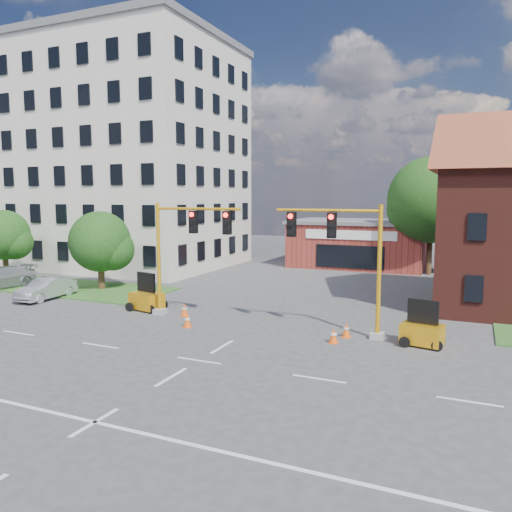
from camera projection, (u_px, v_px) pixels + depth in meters
name	position (u px, v px, depth m)	size (l,w,h in m)	color
ground	(199.00, 361.00, 20.01)	(120.00, 120.00, 0.00)	#3C3C3F
grass_verge_nw	(34.00, 284.00, 37.09)	(22.00, 6.00, 0.08)	#265620
lane_markings	(155.00, 386.00, 17.28)	(60.00, 36.00, 0.01)	silver
office_block	(130.00, 156.00, 46.67)	(18.40, 15.40, 20.60)	beige
brick_shop	(360.00, 243.00, 47.00)	(12.40, 8.40, 4.30)	maroon
tree_large	(436.00, 203.00, 41.15)	(7.55, 7.19, 9.84)	#381F14
tree_nw_front	(103.00, 244.00, 34.74)	(4.45, 4.24, 5.53)	#381F14
tree_nw_rear	(7.00, 237.00, 39.19)	(4.13, 3.93, 5.49)	#381F14
signal_mast_west	(184.00, 246.00, 26.73)	(5.30, 0.60, 6.20)	gray
signal_mast_east	(344.00, 253.00, 23.25)	(5.30, 0.60, 6.20)	gray
trailer_west	(147.00, 299.00, 28.79)	(2.07, 1.61, 2.09)	#FFAE15
trailer_east	(422.00, 332.00, 21.96)	(1.90, 1.44, 1.96)	#FFAE15
cone_a	(187.00, 321.00, 25.07)	(0.40, 0.40, 0.70)	#FF550D
cone_b	(184.00, 310.00, 27.38)	(0.40, 0.40, 0.70)	#FF550D
cone_c	(333.00, 336.00, 22.34)	(0.40, 0.40, 0.70)	#FF550D
cone_d	(346.00, 330.00, 23.27)	(0.40, 0.40, 0.70)	#FF550D
pickup_white	(499.00, 294.00, 29.24)	(2.78, 6.03, 1.68)	silver
sedan_silver_front	(46.00, 289.00, 31.83)	(1.45, 4.15, 1.37)	#A7ABAF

